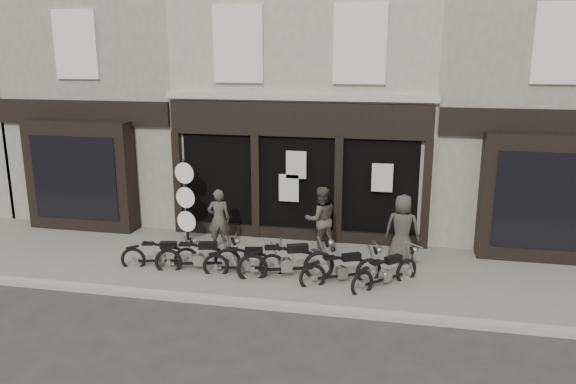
% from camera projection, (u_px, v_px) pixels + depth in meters
% --- Properties ---
extents(ground_plane, '(90.00, 90.00, 0.00)m').
position_uv_depth(ground_plane, '(273.00, 284.00, 12.97)').
color(ground_plane, '#2D2B28').
rests_on(ground_plane, ground).
extents(pavement, '(30.00, 4.20, 0.12)m').
position_uv_depth(pavement, '(281.00, 267.00, 13.81)').
color(pavement, slate).
rests_on(pavement, ground_plane).
extents(kerb, '(30.00, 0.25, 0.13)m').
position_uv_depth(kerb, '(259.00, 304.00, 11.77)').
color(kerb, gray).
rests_on(kerb, ground_plane).
extents(central_building, '(7.30, 6.22, 8.34)m').
position_uv_depth(central_building, '(315.00, 88.00, 17.62)').
color(central_building, '#B1AB98').
rests_on(central_building, ground).
extents(neighbour_left, '(5.60, 6.73, 8.34)m').
position_uv_depth(neighbour_left, '(129.00, 87.00, 18.84)').
color(neighbour_left, gray).
rests_on(neighbour_left, ground).
extents(neighbour_right, '(5.60, 6.73, 8.34)m').
position_uv_depth(neighbour_right, '(531.00, 93.00, 16.32)').
color(neighbour_right, gray).
rests_on(neighbour_right, ground).
extents(motorcycle_0, '(1.87, 0.68, 0.91)m').
position_uv_depth(motorcycle_0, '(161.00, 257.00, 13.63)').
color(motorcycle_0, black).
rests_on(motorcycle_0, ground).
extents(motorcycle_1, '(2.03, 0.76, 0.99)m').
position_uv_depth(motorcycle_1, '(199.00, 259.00, 13.41)').
color(motorcycle_1, black).
rests_on(motorcycle_1, ground).
extents(motorcycle_2, '(1.93, 0.67, 0.93)m').
position_uv_depth(motorcycle_2, '(245.00, 264.00, 13.17)').
color(motorcycle_2, black).
rests_on(motorcycle_2, ground).
extents(motorcycle_3, '(2.20, 1.02, 1.09)m').
position_uv_depth(motorcycle_3, '(287.00, 264.00, 12.98)').
color(motorcycle_3, black).
rests_on(motorcycle_3, ground).
extents(motorcycle_4, '(1.82, 1.16, 0.95)m').
position_uv_depth(motorcycle_4, '(342.00, 271.00, 12.69)').
color(motorcycle_4, black).
rests_on(motorcycle_4, ground).
extents(motorcycle_5, '(1.53, 1.54, 0.93)m').
position_uv_depth(motorcycle_5, '(386.00, 275.00, 12.52)').
color(motorcycle_5, black).
rests_on(motorcycle_5, ground).
extents(man_left, '(0.67, 0.54, 1.61)m').
position_uv_depth(man_left, '(219.00, 219.00, 14.77)').
color(man_left, '#434037').
rests_on(man_left, pavement).
extents(man_centre, '(1.04, 0.95, 1.73)m').
position_uv_depth(man_centre, '(321.00, 219.00, 14.55)').
color(man_centre, '#453E37').
rests_on(man_centre, pavement).
extents(man_right, '(0.90, 0.64, 1.72)m').
position_uv_depth(man_right, '(402.00, 229.00, 13.79)').
color(man_right, '#3A3630').
rests_on(man_right, pavement).
extents(advert_sign_post, '(0.58, 0.38, 2.40)m').
position_uv_depth(advert_sign_post, '(186.00, 204.00, 15.31)').
color(advert_sign_post, black).
rests_on(advert_sign_post, ground).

